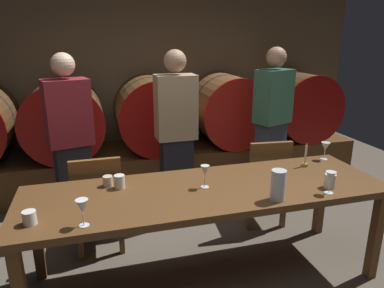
% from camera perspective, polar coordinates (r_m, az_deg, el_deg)
% --- Properties ---
extents(back_wall, '(5.90, 0.24, 2.56)m').
position_cam_1_polar(back_wall, '(4.86, -7.91, 10.72)').
color(back_wall, brown).
rests_on(back_wall, ground).
extents(barrel_shelf, '(5.31, 0.90, 0.46)m').
position_cam_1_polar(barrel_shelf, '(4.57, -6.37, -3.23)').
color(barrel_shelf, brown).
rests_on(barrel_shelf, ground).
extents(wine_barrel_left, '(0.89, 0.92, 0.89)m').
position_cam_1_polar(wine_barrel_left, '(4.34, -19.79, 3.91)').
color(wine_barrel_left, '#513319').
rests_on(wine_barrel_left, barrel_shelf).
extents(wine_barrel_center, '(0.89, 0.92, 0.89)m').
position_cam_1_polar(wine_barrel_center, '(4.39, -6.40, 4.95)').
color(wine_barrel_center, brown).
rests_on(wine_barrel_center, barrel_shelf).
extents(wine_barrel_right, '(0.89, 0.92, 0.89)m').
position_cam_1_polar(wine_barrel_right, '(4.64, 5.46, 5.65)').
color(wine_barrel_right, brown).
rests_on(wine_barrel_right, barrel_shelf).
extents(wine_barrel_far_right, '(0.89, 0.92, 0.89)m').
position_cam_1_polar(wine_barrel_far_right, '(5.09, 16.27, 6.07)').
color(wine_barrel_far_right, '#513319').
rests_on(wine_barrel_far_right, barrel_shelf).
extents(dining_table, '(2.63, 0.81, 0.75)m').
position_cam_1_polar(dining_table, '(2.61, 2.42, -8.46)').
color(dining_table, brown).
rests_on(dining_table, ground).
extents(chair_left, '(0.40, 0.40, 0.88)m').
position_cam_1_polar(chair_left, '(3.12, -14.90, -8.54)').
color(chair_left, brown).
rests_on(chair_left, ground).
extents(chair_right, '(0.44, 0.44, 0.88)m').
position_cam_1_polar(chair_right, '(3.51, 11.63, -5.36)').
color(chair_right, brown).
rests_on(chair_right, ground).
extents(guest_left, '(0.43, 0.33, 1.67)m').
position_cam_1_polar(guest_left, '(3.37, -18.82, -0.29)').
color(guest_left, black).
rests_on(guest_left, ground).
extents(guest_center, '(0.38, 0.25, 1.69)m').
position_cam_1_polar(guest_center, '(3.45, -2.57, 1.23)').
color(guest_center, black).
rests_on(guest_center, ground).
extents(guest_right, '(0.44, 0.36, 1.70)m').
position_cam_1_polar(guest_right, '(3.98, 12.68, 3.07)').
color(guest_right, '#33384C').
rests_on(guest_right, ground).
extents(candle_center, '(0.05, 0.05, 0.21)m').
position_cam_1_polar(candle_center, '(3.12, 17.72, -2.43)').
color(candle_center, olive).
rests_on(candle_center, dining_table).
extents(pitcher, '(0.10, 0.10, 0.21)m').
position_cam_1_polar(pitcher, '(2.43, 13.67, -6.45)').
color(pitcher, silver).
rests_on(pitcher, dining_table).
extents(wine_glass_far_left, '(0.07, 0.07, 0.17)m').
position_cam_1_polar(wine_glass_far_left, '(2.15, -17.21, -9.67)').
color(wine_glass_far_left, white).
rests_on(wine_glass_far_left, dining_table).
extents(wine_glass_center_left, '(0.06, 0.06, 0.17)m').
position_cam_1_polar(wine_glass_center_left, '(2.55, 2.10, -4.46)').
color(wine_glass_center_left, silver).
rests_on(wine_glass_center_left, dining_table).
extents(wine_glass_center_right, '(0.07, 0.07, 0.16)m').
position_cam_1_polar(wine_glass_center_right, '(2.63, 21.37, -5.04)').
color(wine_glass_center_right, white).
rests_on(wine_glass_center_right, dining_table).
extents(wine_glass_far_right, '(0.08, 0.08, 0.16)m').
position_cam_1_polar(wine_glass_far_right, '(3.33, 20.63, -0.45)').
color(wine_glass_far_right, white).
rests_on(wine_glass_far_right, dining_table).
extents(cup_far_left, '(0.08, 0.08, 0.08)m').
position_cam_1_polar(cup_far_left, '(2.31, -24.64, -10.71)').
color(cup_far_left, white).
rests_on(cup_far_left, dining_table).
extents(cup_center_left, '(0.07, 0.07, 0.08)m').
position_cam_1_polar(cup_center_left, '(2.67, -13.37, -5.81)').
color(cup_center_left, beige).
rests_on(cup_center_left, dining_table).
extents(cup_center_right, '(0.08, 0.08, 0.10)m').
position_cam_1_polar(cup_center_right, '(2.61, -11.56, -5.95)').
color(cup_center_right, white).
rests_on(cup_center_right, dining_table).
extents(cup_far_right, '(0.08, 0.08, 0.10)m').
position_cam_1_polar(cup_far_right, '(2.76, 21.26, -5.53)').
color(cup_far_right, white).
rests_on(cup_far_right, dining_table).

